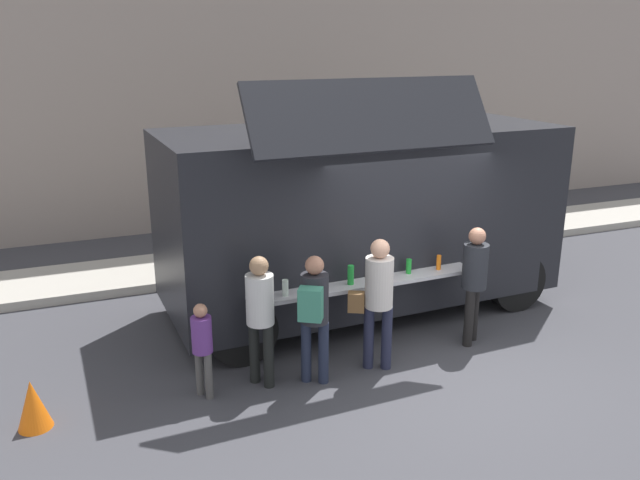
{
  "coord_description": "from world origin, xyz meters",
  "views": [
    {
      "loc": [
        -4.18,
        -6.28,
        3.96
      ],
      "look_at": [
        -0.99,
        1.7,
        1.3
      ],
      "focal_mm": 36.25,
      "sensor_mm": 36.0,
      "label": 1
    }
  ],
  "objects_px": {
    "traffic_cone_orange": "(33,404)",
    "customer_mid_with_backpack": "(314,308)",
    "trash_bin": "(485,219)",
    "child_near_queue": "(202,342)",
    "customer_front_ordering": "(378,293)",
    "customer_rear_waiting": "(260,310)",
    "customer_extra_browsing": "(474,275)",
    "food_truck_main": "(361,213)"
  },
  "relations": [
    {
      "from": "traffic_cone_orange",
      "to": "customer_rear_waiting",
      "type": "distance_m",
      "value": 2.61
    },
    {
      "from": "customer_front_ordering",
      "to": "customer_mid_with_backpack",
      "type": "relative_size",
      "value": 1.06
    },
    {
      "from": "customer_mid_with_backpack",
      "to": "customer_extra_browsing",
      "type": "height_order",
      "value": "customer_extra_browsing"
    },
    {
      "from": "customer_mid_with_backpack",
      "to": "child_near_queue",
      "type": "distance_m",
      "value": 1.34
    },
    {
      "from": "customer_front_ordering",
      "to": "customer_extra_browsing",
      "type": "xyz_separation_m",
      "value": [
        1.52,
        0.16,
        -0.03
      ]
    },
    {
      "from": "customer_rear_waiting",
      "to": "customer_extra_browsing",
      "type": "bearing_deg",
      "value": -34.65
    },
    {
      "from": "traffic_cone_orange",
      "to": "customer_rear_waiting",
      "type": "bearing_deg",
      "value": -0.46
    },
    {
      "from": "food_truck_main",
      "to": "customer_mid_with_backpack",
      "type": "relative_size",
      "value": 3.63
    },
    {
      "from": "traffic_cone_orange",
      "to": "child_near_queue",
      "type": "height_order",
      "value": "child_near_queue"
    },
    {
      "from": "traffic_cone_orange",
      "to": "customer_extra_browsing",
      "type": "height_order",
      "value": "customer_extra_browsing"
    },
    {
      "from": "traffic_cone_orange",
      "to": "customer_front_ordering",
      "type": "bearing_deg",
      "value": -2.31
    },
    {
      "from": "food_truck_main",
      "to": "traffic_cone_orange",
      "type": "bearing_deg",
      "value": -162.11
    },
    {
      "from": "trash_bin",
      "to": "customer_front_ordering",
      "type": "relative_size",
      "value": 0.5
    },
    {
      "from": "traffic_cone_orange",
      "to": "customer_mid_with_backpack",
      "type": "bearing_deg",
      "value": -4.27
    },
    {
      "from": "child_near_queue",
      "to": "trash_bin",
      "type": "bearing_deg",
      "value": -0.89
    },
    {
      "from": "traffic_cone_orange",
      "to": "customer_extra_browsing",
      "type": "relative_size",
      "value": 0.34
    },
    {
      "from": "traffic_cone_orange",
      "to": "customer_extra_browsing",
      "type": "xyz_separation_m",
      "value": [
        5.48,
        0.0,
        0.7
      ]
    },
    {
      "from": "trash_bin",
      "to": "customer_front_ordering",
      "type": "height_order",
      "value": "customer_front_ordering"
    },
    {
      "from": "trash_bin",
      "to": "child_near_queue",
      "type": "relative_size",
      "value": 0.74
    },
    {
      "from": "customer_front_ordering",
      "to": "trash_bin",
      "type": "bearing_deg",
      "value": -20.7
    },
    {
      "from": "customer_mid_with_backpack",
      "to": "customer_extra_browsing",
      "type": "distance_m",
      "value": 2.39
    },
    {
      "from": "child_near_queue",
      "to": "customer_front_ordering",
      "type": "bearing_deg",
      "value": -34.9
    },
    {
      "from": "traffic_cone_orange",
      "to": "customer_rear_waiting",
      "type": "xyz_separation_m",
      "value": [
        2.52,
        -0.02,
        0.69
      ]
    },
    {
      "from": "customer_front_ordering",
      "to": "customer_rear_waiting",
      "type": "distance_m",
      "value": 1.46
    },
    {
      "from": "trash_bin",
      "to": "customer_mid_with_backpack",
      "type": "distance_m",
      "value": 6.88
    },
    {
      "from": "customer_front_ordering",
      "to": "customer_extra_browsing",
      "type": "relative_size",
      "value": 1.04
    },
    {
      "from": "customer_front_ordering",
      "to": "customer_mid_with_backpack",
      "type": "bearing_deg",
      "value": 121.96
    },
    {
      "from": "customer_mid_with_backpack",
      "to": "customer_rear_waiting",
      "type": "relative_size",
      "value": 0.99
    },
    {
      "from": "customer_front_ordering",
      "to": "customer_extra_browsing",
      "type": "distance_m",
      "value": 1.52
    },
    {
      "from": "customer_extra_browsing",
      "to": "trash_bin",
      "type": "bearing_deg",
      "value": -75.9
    },
    {
      "from": "trash_bin",
      "to": "customer_mid_with_backpack",
      "type": "xyz_separation_m",
      "value": [
        -5.42,
        -4.2,
        0.56
      ]
    },
    {
      "from": "food_truck_main",
      "to": "child_near_queue",
      "type": "height_order",
      "value": "food_truck_main"
    },
    {
      "from": "food_truck_main",
      "to": "customer_front_ordering",
      "type": "xyz_separation_m",
      "value": [
        -0.62,
        -1.81,
        -0.51
      ]
    },
    {
      "from": "trash_bin",
      "to": "customer_mid_with_backpack",
      "type": "bearing_deg",
      "value": -142.25
    },
    {
      "from": "customer_rear_waiting",
      "to": "child_near_queue",
      "type": "height_order",
      "value": "customer_rear_waiting"
    },
    {
      "from": "food_truck_main",
      "to": "customer_extra_browsing",
      "type": "distance_m",
      "value": 1.95
    },
    {
      "from": "traffic_cone_orange",
      "to": "child_near_queue",
      "type": "bearing_deg",
      "value": -1.28
    },
    {
      "from": "traffic_cone_orange",
      "to": "customer_front_ordering",
      "type": "xyz_separation_m",
      "value": [
        3.97,
        -0.16,
        0.73
      ]
    },
    {
      "from": "customer_rear_waiting",
      "to": "child_near_queue",
      "type": "relative_size",
      "value": 1.4
    },
    {
      "from": "trash_bin",
      "to": "customer_rear_waiting",
      "type": "xyz_separation_m",
      "value": [
        -6.01,
        -3.99,
        0.54
      ]
    },
    {
      "from": "customer_front_ordering",
      "to": "customer_rear_waiting",
      "type": "height_order",
      "value": "customer_front_ordering"
    },
    {
      "from": "customer_front_ordering",
      "to": "customer_extra_browsing",
      "type": "bearing_deg",
      "value": -56.76
    }
  ]
}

